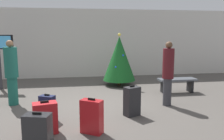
# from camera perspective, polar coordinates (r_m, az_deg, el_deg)

# --- Properties ---
(ground_plane) EXTENTS (16.00, 16.00, 0.00)m
(ground_plane) POSITION_cam_1_polar(r_m,az_deg,el_deg) (6.54, -5.44, -8.71)
(ground_plane) COLOR #514C47
(back_wall) EXTENTS (16.00, 0.20, 3.06)m
(back_wall) POSITION_cam_1_polar(r_m,az_deg,el_deg) (10.67, -7.13, 6.49)
(back_wall) COLOR beige
(back_wall) RESTS_ON ground_plane
(holiday_tree) EXTENTS (1.23, 1.23, 1.99)m
(holiday_tree) POSITION_cam_1_polar(r_m,az_deg,el_deg) (8.82, 1.79, 2.85)
(holiday_tree) COLOR #4C3319
(holiday_tree) RESTS_ON ground_plane
(waiting_bench) EXTENTS (1.27, 0.44, 0.48)m
(waiting_bench) POSITION_cam_1_polar(r_m,az_deg,el_deg) (8.14, 15.67, -2.92)
(waiting_bench) COLOR #4C5159
(waiting_bench) RESTS_ON ground_plane
(traveller_0) EXTENTS (0.39, 0.39, 1.77)m
(traveller_0) POSITION_cam_1_polar(r_m,az_deg,el_deg) (6.52, 13.57, -0.47)
(traveller_0) COLOR #333338
(traveller_0) RESTS_ON ground_plane
(traveller_1) EXTENTS (0.37, 0.37, 1.81)m
(traveller_1) POSITION_cam_1_polar(r_m,az_deg,el_deg) (6.96, -23.44, -0.28)
(traveller_1) COLOR #19594C
(traveller_1) RESTS_ON ground_plane
(suitcase_0) EXTENTS (0.50, 0.38, 0.68)m
(suitcase_0) POSITION_cam_1_polar(r_m,az_deg,el_deg) (4.29, -17.73, -14.31)
(suitcase_0) COLOR #232326
(suitcase_0) RESTS_ON ground_plane
(suitcase_1) EXTENTS (0.43, 0.37, 0.75)m
(suitcase_1) POSITION_cam_1_polar(r_m,az_deg,el_deg) (5.69, 4.93, -7.65)
(suitcase_1) COLOR #232326
(suitcase_1) RESTS_ON ground_plane
(suitcase_2) EXTENTS (0.48, 0.41, 0.72)m
(suitcase_2) POSITION_cam_1_polar(r_m,az_deg,el_deg) (4.74, -5.00, -11.31)
(suitcase_2) COLOR #B2191E
(suitcase_2) RESTS_ON ground_plane
(suitcase_3) EXTENTS (0.51, 0.37, 0.67)m
(suitcase_3) POSITION_cam_1_polar(r_m,az_deg,el_deg) (4.91, -16.06, -11.25)
(suitcase_3) COLOR #B2191E
(suitcase_3) RESTS_ON ground_plane
(suitcase_4) EXTENTS (0.39, 0.33, 0.62)m
(suitcase_4) POSITION_cam_1_polar(r_m,az_deg,el_deg) (5.60, -15.55, -8.95)
(suitcase_4) COLOR #141938
(suitcase_4) RESTS_ON ground_plane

